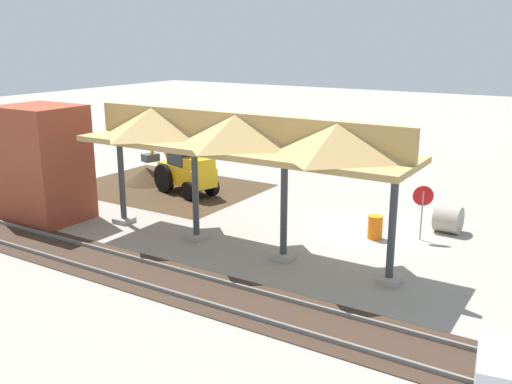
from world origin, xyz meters
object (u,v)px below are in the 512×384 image
Objects in this scene: stop_sign at (423,201)px; brick_utility_building at (44,163)px; concrete_pipe at (448,219)px; backhoe at (185,168)px; traffic_barrel at (375,227)px.

brick_utility_building is at bearing 22.02° from stop_sign.
backhoe is at bearing 3.84° from concrete_pipe.
stop_sign is 15.18m from brick_utility_building.
brick_utility_building is (14.05, 5.68, 0.87)m from stop_sign.
backhoe reaches higher than stop_sign.
backhoe is 5.94× the size of traffic_barrel.
backhoe is 4.76× the size of concrete_pipe.
stop_sign is 2.33× the size of traffic_barrel.
stop_sign is at bearing 65.44° from concrete_pipe.
stop_sign is at bearing -157.98° from brick_utility_building.
backhoe is at bearing -110.13° from brick_utility_building.
backhoe is 6.78m from brick_utility_building.
traffic_barrel is at bearing -158.67° from brick_utility_building.
traffic_barrel is at bearing 45.80° from concrete_pipe.
traffic_barrel is (2.15, 2.21, -0.09)m from concrete_pipe.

